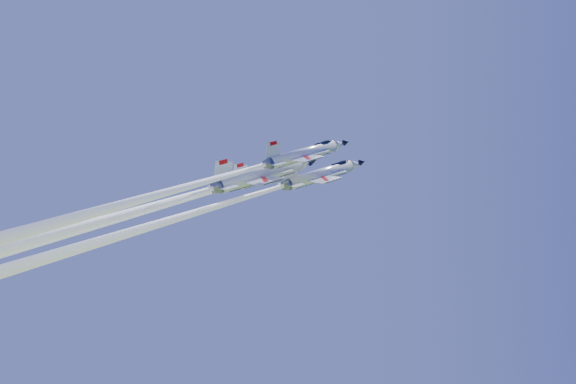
# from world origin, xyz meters

# --- Properties ---
(jet_lead) EXTENTS (34.35, 30.34, 40.02)m
(jet_lead) POSITION_xyz_m (-10.35, -6.43, 96.74)
(jet_lead) COLOR white
(jet_left) EXTENTS (35.84, 31.99, 43.45)m
(jet_left) POSITION_xyz_m (-20.03, -6.78, 96.33)
(jet_left) COLOR white
(jet_right) EXTENTS (29.47, 25.75, 32.90)m
(jet_right) POSITION_xyz_m (-9.57, -14.82, 98.34)
(jet_right) COLOR white
(jet_slot) EXTENTS (40.51, 36.05, 48.54)m
(jet_slot) POSITION_xyz_m (-22.16, -16.82, 93.01)
(jet_slot) COLOR white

